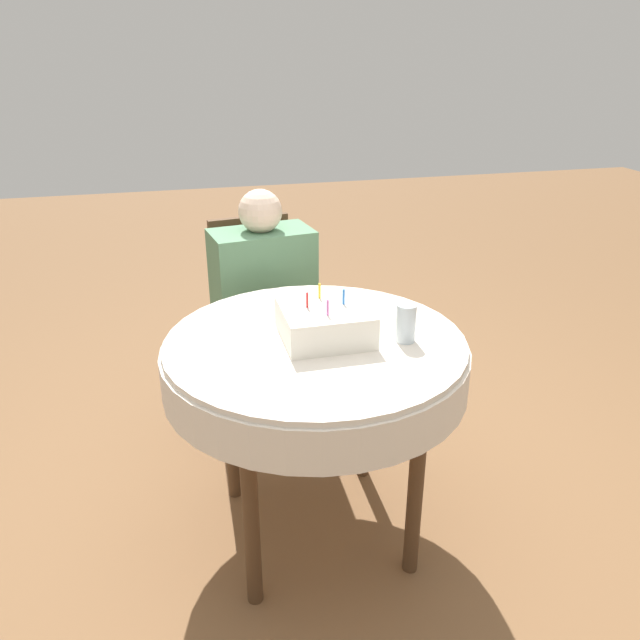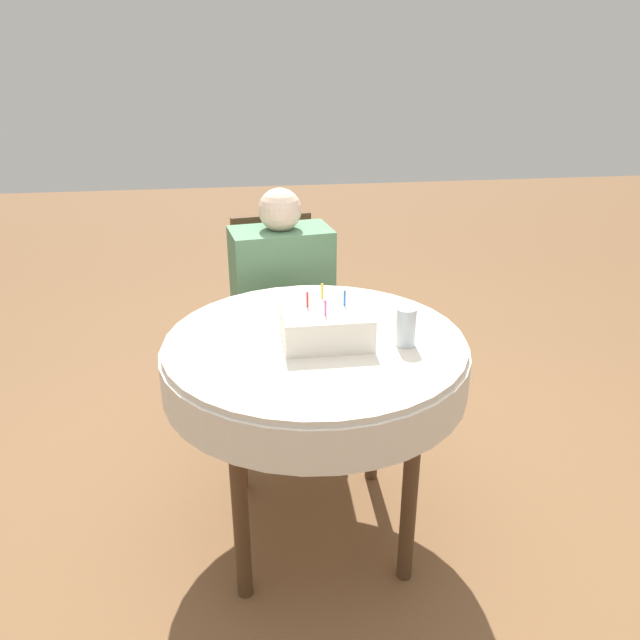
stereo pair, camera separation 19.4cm
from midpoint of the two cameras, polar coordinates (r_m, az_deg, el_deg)
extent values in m
plane|color=brown|center=(2.40, -2.84, -18.53)|extent=(12.00, 12.00, 0.00)
cylinder|color=silver|center=(1.97, -3.28, -2.06)|extent=(0.95, 0.95, 0.02)
cylinder|color=silver|center=(2.01, -3.23, -4.09)|extent=(0.97, 0.97, 0.14)
cylinder|color=#4C331E|center=(1.94, -9.39, -16.52)|extent=(0.05, 0.05, 0.75)
cylinder|color=#4C331E|center=(2.02, 6.02, -14.29)|extent=(0.05, 0.05, 0.75)
cylinder|color=#4C331E|center=(2.36, -10.62, -8.38)|extent=(0.05, 0.05, 0.75)
cylinder|color=#4C331E|center=(2.43, 1.85, -6.91)|extent=(0.05, 0.05, 0.75)
cube|color=#4C331E|center=(2.78, -7.02, -2.07)|extent=(0.45, 0.45, 0.04)
cube|color=#4C331E|center=(2.84, -8.32, 4.36)|extent=(0.36, 0.08, 0.51)
cylinder|color=#4C331E|center=(2.70, -9.30, -8.22)|extent=(0.04, 0.04, 0.39)
cylinder|color=#4C331E|center=(2.78, -2.38, -6.88)|extent=(0.04, 0.04, 0.39)
cylinder|color=#4C331E|center=(2.99, -10.90, -4.94)|extent=(0.04, 0.04, 0.39)
cylinder|color=#4C331E|center=(3.07, -4.62, -3.82)|extent=(0.04, 0.04, 0.39)
cylinder|color=beige|center=(2.71, -7.95, -7.59)|extent=(0.09, 0.09, 0.43)
cylinder|color=beige|center=(2.76, -3.75, -6.78)|extent=(0.09, 0.09, 0.43)
cube|color=#568460|center=(2.68, -7.30, 3.02)|extent=(0.45, 0.29, 0.49)
sphere|color=beige|center=(2.58, -7.68, 9.80)|extent=(0.18, 0.18, 0.18)
cube|color=white|center=(1.96, -2.41, -0.24)|extent=(0.27, 0.27, 0.10)
cylinder|color=blue|center=(1.94, -0.69, 2.08)|extent=(0.01, 0.01, 0.05)
cylinder|color=gold|center=(1.99, -2.84, 2.62)|extent=(0.01, 0.01, 0.05)
cylinder|color=red|center=(1.92, -4.07, 1.77)|extent=(0.01, 0.01, 0.05)
cylinder|color=#D166B2|center=(1.86, -2.28, 1.08)|extent=(0.01, 0.01, 0.05)
cylinder|color=silver|center=(1.93, 5.03, -0.33)|extent=(0.06, 0.06, 0.12)
camera|label=1|loc=(0.10, -92.86, -1.27)|focal=35.00mm
camera|label=2|loc=(0.10, 87.14, 1.27)|focal=35.00mm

